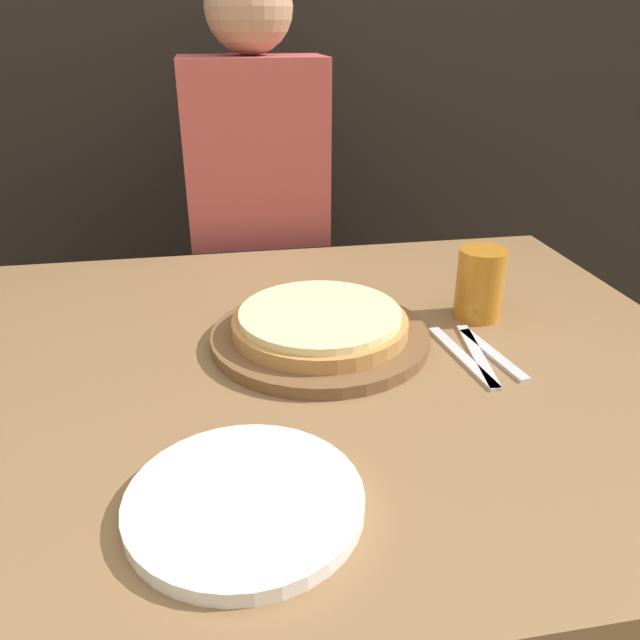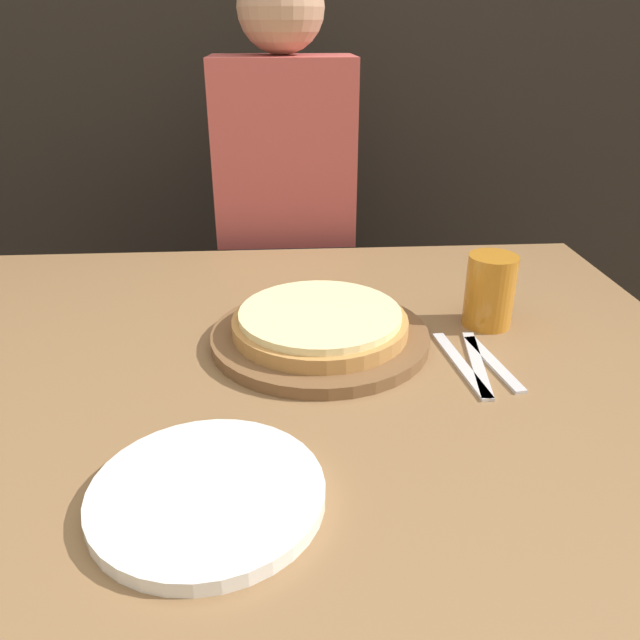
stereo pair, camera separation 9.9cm
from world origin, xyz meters
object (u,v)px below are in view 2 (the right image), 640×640
object	(u,v)px
pizza_on_board	(320,329)
spoon	(493,363)
diner_person	(287,260)
dinner_plate	(207,494)
fork	(461,364)
beer_glass	(490,288)
dinner_knife	(477,364)

from	to	relation	value
pizza_on_board	spoon	bearing A→B (deg)	-19.22
diner_person	spoon	bearing A→B (deg)	-67.17
diner_person	dinner_plate	bearing A→B (deg)	-95.85
spoon	dinner_plate	bearing A→B (deg)	-145.99
dinner_plate	fork	size ratio (longest dim) A/B	1.27
pizza_on_board	fork	xyz separation A→B (m)	(0.21, -0.09, -0.02)
diner_person	beer_glass	bearing A→B (deg)	-60.00
beer_glass	spoon	world-z (taller)	beer_glass
fork	beer_glass	bearing A→B (deg)	59.47
dinner_knife	pizza_on_board	bearing A→B (deg)	158.87
pizza_on_board	dinner_plate	xyz separation A→B (m)	(-0.15, -0.36, -0.02)
beer_glass	diner_person	size ratio (longest dim) A/B	0.09
spoon	fork	bearing A→B (deg)	180.00
beer_glass	dinner_knife	world-z (taller)	beer_glass
dinner_knife	spoon	bearing A→B (deg)	-0.00
fork	dinner_knife	world-z (taller)	same
pizza_on_board	diner_person	bearing A→B (deg)	94.06
beer_glass	dinner_plate	xyz separation A→B (m)	(-0.43, -0.41, -0.06)
diner_person	dinner_knife	bearing A→B (deg)	-68.89
beer_glass	diner_person	bearing A→B (deg)	120.00
beer_glass	dinner_plate	distance (m)	0.60
pizza_on_board	diner_person	xyz separation A→B (m)	(-0.04, 0.62, -0.11)
dinner_plate	spoon	distance (m)	0.48
fork	diner_person	world-z (taller)	diner_person
diner_person	pizza_on_board	bearing A→B (deg)	-85.94
dinner_plate	diner_person	world-z (taller)	diner_person
fork	spoon	distance (m)	0.05
fork	dinner_knife	bearing A→B (deg)	-0.00
fork	spoon	bearing A→B (deg)	-0.00
fork	dinner_knife	xyz separation A→B (m)	(0.03, -0.00, 0.00)
beer_glass	fork	distance (m)	0.17
dinner_plate	fork	world-z (taller)	dinner_plate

